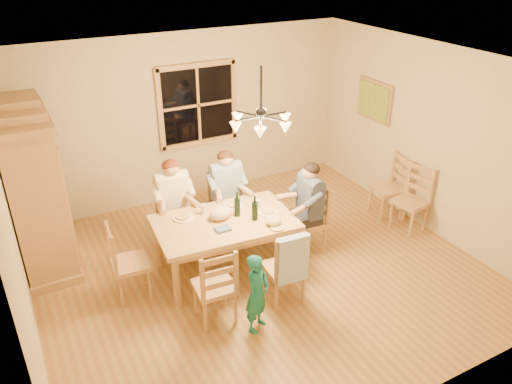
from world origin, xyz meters
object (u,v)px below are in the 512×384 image
chandelier (261,121)px  chair_end_left (132,274)px  chair_end_right (307,231)px  wine_bottle_b (255,208)px  wine_bottle_a (237,204)px  child (257,293)px  adult_plaid_man (226,184)px  adult_slate_man (309,197)px  chair_near_right (284,278)px  armoire (36,193)px  adult_woman (173,194)px  dining_table (225,228)px  chair_spare_back (387,197)px  chair_spare_front (409,211)px  chair_far_right (227,217)px  chair_near_left (215,297)px  chair_far_left (176,228)px

chandelier → chair_end_left: 2.41m
chair_end_right → wine_bottle_b: wine_bottle_b is taller
wine_bottle_a → child: bearing=-106.2°
adult_plaid_man → child: (-0.54, -1.94, -0.36)m
adult_slate_man → chair_near_right: bearing=136.7°
armoire → chandelier: bearing=-31.8°
chair_near_right → adult_woman: 1.94m
dining_table → adult_woman: size_ratio=2.07×
chair_end_left → adult_slate_man: 2.48m
child → chair_end_right: bearing=4.5°
chair_spare_back → chair_spare_front: bearing=-170.1°
chair_far_right → adult_plaid_man: size_ratio=1.13×
chair_far_right → chair_near_right: size_ratio=1.00×
chair_far_right → wine_bottle_b: wine_bottle_b is taller
chair_near_right → adult_woman: (-0.75, 1.70, 0.54)m
chair_end_right → chair_spare_front: size_ratio=1.00×
chair_near_left → wine_bottle_b: size_ratio=3.00×
chair_far_right → chair_spare_front: same height
chair_end_right → adult_woman: (-1.58, 0.94, 0.54)m
chair_end_right → wine_bottle_a: size_ratio=3.00×
chair_far_right → chair_near_right: 1.65m
armoire → chair_near_left: size_ratio=2.32×
chandelier → wine_bottle_b: bearing=129.5°
adult_woman → wine_bottle_a: adult_woman is taller
chair_end_left → chair_spare_back: bearing=95.3°
chair_end_right → adult_slate_man: (-0.00, 0.00, 0.54)m
chair_end_right → chair_spare_front: (1.65, -0.23, 0.00)m
chair_near_right → chair_spare_front: size_ratio=1.00×
dining_table → chair_spare_back: chair_spare_back is taller
chandelier → dining_table: 1.49m
chair_near_left → wine_bottle_b: 1.23m
chair_near_left → chair_end_right: size_ratio=1.00×
chair_far_left → chair_far_right: bearing=180.0°
dining_table → wine_bottle_b: size_ratio=5.50×
chandelier → adult_woman: 1.80m
chair_far_left → chair_end_left: bearing=46.7°
chair_near_left → adult_slate_man: adult_slate_man is taller
chandelier → adult_woman: (-0.78, 1.06, -1.24)m
dining_table → child: 1.17m
chair_near_right → chair_spare_back: 2.68m
chair_far_left → chair_spare_front: size_ratio=1.00×
chair_far_left → chair_spare_front: (3.23, -1.17, 0.00)m
dining_table → chair_far_left: bearing=113.7°
chair_end_left → adult_plaid_man: 1.83m
chair_far_right → chair_near_left: (-0.89, -1.58, 0.00)m
chair_near_right → child: bearing=-146.1°
adult_plaid_man → wine_bottle_a: size_ratio=2.65×
chair_end_left → chair_end_right: same height
wine_bottle_a → wine_bottle_b: (0.15, -0.19, 0.00)m
wine_bottle_a → child: wine_bottle_a is taller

